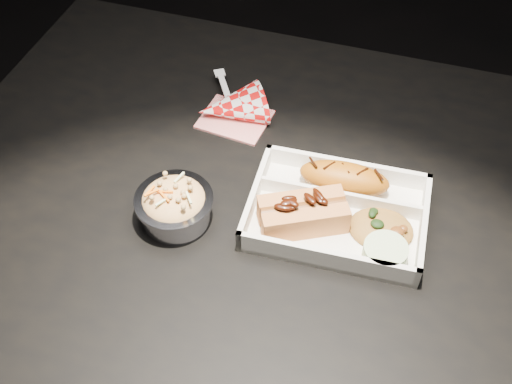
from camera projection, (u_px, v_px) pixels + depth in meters
The scene contains 8 objects.
dining_table at pixel (310, 240), 1.02m from camera, with size 1.20×0.80×0.75m.
food_tray at pixel (337, 214), 0.92m from camera, with size 0.26×0.19×0.04m.
fried_pastry at pixel (344, 178), 0.94m from camera, with size 0.13×0.05×0.04m, color #AC5D11.
hotdog at pixel (303, 212), 0.90m from camera, with size 0.14×0.11×0.06m.
fried_rice_mound at pixel (382, 224), 0.89m from camera, with size 0.09×0.08×0.03m, color #A77230.
cupcake_liner at pixel (385, 254), 0.86m from camera, with size 0.06×0.06×0.03m, color beige.
foil_coleslaw_cup at pixel (174, 204), 0.91m from camera, with size 0.11×0.11×0.07m.
napkin_fork at pixel (231, 108), 1.07m from camera, with size 0.15×0.16×0.10m.
Camera 1 is at (0.10, -0.61, 1.47)m, focal length 45.00 mm.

